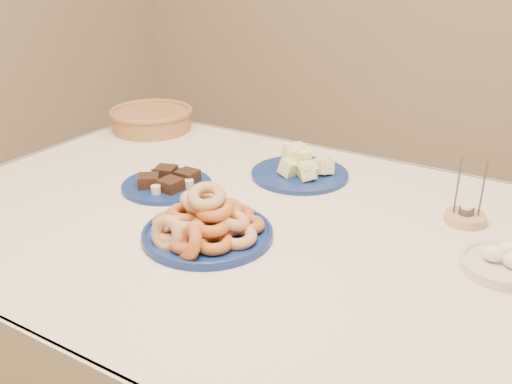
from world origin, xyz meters
TOP-DOWN VIEW (x-y plane):
  - dining_table at (0.00, 0.00)m, footprint 1.71×1.11m
  - donut_platter at (-0.08, -0.13)m, footprint 0.35×0.35m
  - melon_plate at (-0.06, 0.29)m, footprint 0.35×0.35m
  - brownie_plate at (-0.33, 0.04)m, footprint 0.29×0.29m
  - wicker_basket at (-0.70, 0.41)m, footprint 0.34×0.34m
  - candle_holder at (0.39, 0.25)m, footprint 0.11×0.11m
  - egg_bowl at (0.50, 0.07)m, footprint 0.18×0.18m

SIDE VIEW (x-z plane):
  - dining_table at x=0.00m, z-range 0.27..1.02m
  - brownie_plate at x=-0.33m, z-range 0.74..0.78m
  - candle_holder at x=0.39m, z-range 0.69..0.84m
  - egg_bowl at x=0.50m, z-range 0.74..0.80m
  - melon_plate at x=-0.06m, z-range 0.73..0.82m
  - donut_platter at x=-0.08m, z-range 0.72..0.85m
  - wicker_basket at x=-0.70m, z-range 0.75..0.83m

